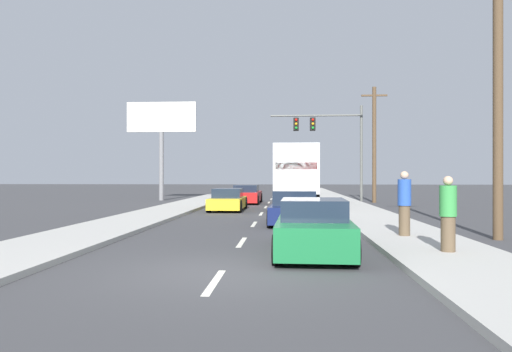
# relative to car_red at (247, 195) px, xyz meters

# --- Properties ---
(ground_plane) EXTENTS (140.00, 140.00, 0.00)m
(ground_plane) POSITION_rel_car_red_xyz_m (1.47, 1.97, -0.58)
(ground_plane) COLOR #3D3D3F
(sidewalk_right) EXTENTS (2.75, 80.00, 0.14)m
(sidewalk_right) POSITION_rel_car_red_xyz_m (6.39, -3.03, -0.51)
(sidewalk_right) COLOR #B2AFA8
(sidewalk_right) RESTS_ON ground_plane
(sidewalk_left) EXTENTS (2.75, 80.00, 0.14)m
(sidewalk_left) POSITION_rel_car_red_xyz_m (-3.46, -3.03, -0.51)
(sidewalk_left) COLOR #B2AFA8
(sidewalk_left) RESTS_ON ground_plane
(lane_markings) EXTENTS (0.14, 57.00, 0.01)m
(lane_markings) POSITION_rel_car_red_xyz_m (1.47, -1.40, -0.58)
(lane_markings) COLOR silver
(lane_markings) RESTS_ON ground_plane
(car_red) EXTENTS (1.90, 4.65, 1.26)m
(car_red) POSITION_rel_car_red_xyz_m (0.00, 0.00, 0.00)
(car_red) COLOR red
(car_red) RESTS_ON ground_plane
(car_yellow) EXTENTS (1.81, 4.25, 1.19)m
(car_yellow) POSITION_rel_car_red_xyz_m (-0.46, -6.71, -0.04)
(car_yellow) COLOR yellow
(car_yellow) RESTS_ON ground_plane
(box_truck) EXTENTS (2.63, 8.95, 3.53)m
(box_truck) POSITION_rel_car_red_xyz_m (3.26, -4.19, 1.47)
(box_truck) COLOR white
(box_truck) RESTS_ON ground_plane
(car_navy) EXTENTS (2.05, 4.38, 1.30)m
(car_navy) POSITION_rel_car_red_xyz_m (3.04, -13.60, -0.00)
(car_navy) COLOR #141E4C
(car_navy) RESTS_ON ground_plane
(car_green) EXTENTS (1.91, 4.42, 1.32)m
(car_green) POSITION_rel_car_red_xyz_m (3.38, -20.68, 0.02)
(car_green) COLOR #196B38
(car_green) RESTS_ON ground_plane
(traffic_signal_mast) EXTENTS (6.86, 0.69, 7.12)m
(traffic_signal_mast) POSITION_rel_car_red_xyz_m (5.52, 3.43, 4.56)
(traffic_signal_mast) COLOR #595B56
(traffic_signal_mast) RESTS_ON ground_plane
(utility_pole_near) EXTENTS (1.80, 0.28, 9.90)m
(utility_pole_near) POSITION_rel_car_red_xyz_m (8.90, -17.90, 4.51)
(utility_pole_near) COLOR brown
(utility_pole_near) RESTS_ON ground_plane
(utility_pole_mid) EXTENTS (1.80, 0.28, 8.11)m
(utility_pole_mid) POSITION_rel_car_red_xyz_m (8.84, 1.38, 3.61)
(utility_pole_mid) COLOR brown
(utility_pole_mid) RESTS_ON ground_plane
(roadside_billboard) EXTENTS (5.34, 0.36, 7.53)m
(roadside_billboard) POSITION_rel_car_red_xyz_m (-6.86, 3.45, 4.98)
(roadside_billboard) COLOR slate
(roadside_billboard) RESTS_ON ground_plane
(pedestrian_near_corner) EXTENTS (0.38, 0.38, 1.87)m
(pedestrian_near_corner) POSITION_rel_car_red_xyz_m (6.14, -18.18, 0.50)
(pedestrian_near_corner) COLOR brown
(pedestrian_near_corner) RESTS_ON sidewalk_right
(pedestrian_mid_block) EXTENTS (0.38, 0.38, 1.73)m
(pedestrian_mid_block) POSITION_rel_car_red_xyz_m (6.42, -21.07, 0.42)
(pedestrian_mid_block) COLOR brown
(pedestrian_mid_block) RESTS_ON sidewalk_right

